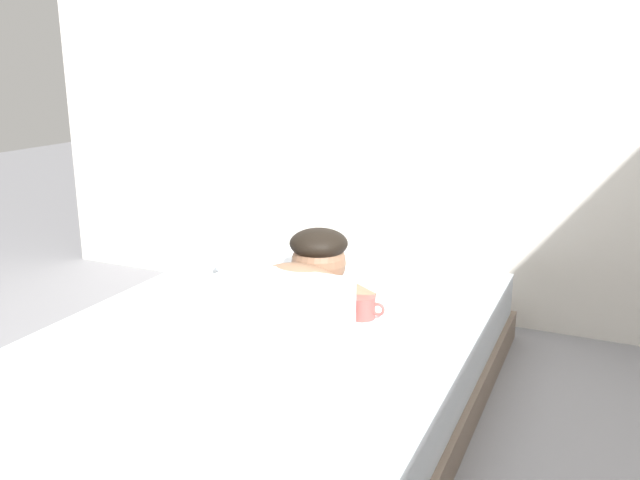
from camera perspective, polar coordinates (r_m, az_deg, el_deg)
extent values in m
cube|color=silver|center=(2.91, 11.27, 17.66)|extent=(4.13, 0.10, 2.50)
cube|color=#726051|center=(2.19, -5.85, -13.72)|extent=(1.32, 2.03, 0.11)
cube|color=silver|center=(2.13, -5.95, -10.41)|extent=(1.28, 1.97, 0.17)
ellipsoid|color=silver|center=(2.58, -3.85, -2.34)|extent=(0.52, 0.32, 0.11)
cube|color=silver|center=(1.92, -6.38, -7.72)|extent=(0.42, 0.64, 0.18)
ellipsoid|color=#8C664C|center=(2.19, -1.85, -4.09)|extent=(0.32, 0.20, 0.16)
sphere|color=#8C664C|center=(2.31, -0.11, -1.95)|extent=(0.19, 0.19, 0.19)
ellipsoid|color=black|center=(2.29, -0.11, -0.28)|extent=(0.20, 0.20, 0.10)
cylinder|color=#8C664C|center=(2.36, -2.53, -3.41)|extent=(0.23, 0.07, 0.14)
cylinder|color=#8C664C|center=(2.28, 1.98, -4.08)|extent=(0.23, 0.07, 0.14)
cylinder|color=#D84C47|center=(2.23, 3.58, -5.69)|extent=(0.09, 0.09, 0.07)
torus|color=#D84C47|center=(2.21, 4.97, -5.90)|extent=(0.05, 0.01, 0.05)
cube|color=black|center=(2.24, -6.83, -6.64)|extent=(0.07, 0.14, 0.01)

